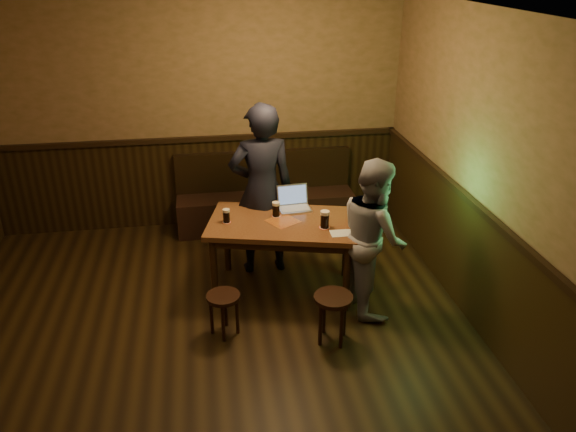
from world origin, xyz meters
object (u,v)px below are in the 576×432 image
at_px(bench, 265,203).
at_px(pint_mid, 276,209).
at_px(person_suit, 262,190).
at_px(stool_right, 333,305).
at_px(pub_table, 283,230).
at_px(laptop, 294,202).
at_px(pint_left, 226,216).
at_px(pint_right, 325,219).
at_px(stool_left, 224,303).
at_px(person_grey, 373,236).

height_order(bench, pint_mid, bench).
bearing_deg(person_suit, stool_right, 105.27).
xyz_separation_m(pub_table, person_suit, (-0.16, 0.46, 0.26)).
relative_size(pub_table, laptop, 4.71).
distance_m(pint_left, person_suit, 0.57).
bearing_deg(bench, pint_right, -77.66).
relative_size(stool_right, pint_mid, 2.99).
bearing_deg(stool_left, pint_right, 24.64).
relative_size(pub_table, stool_left, 3.89).
xyz_separation_m(person_suit, person_grey, (0.96, -0.88, -0.17)).
xyz_separation_m(stool_right, laptop, (-0.15, 1.22, 0.47)).
xyz_separation_m(stool_left, pint_right, (1.02, 0.47, 0.54)).
bearing_deg(bench, pub_table, -90.00).
bearing_deg(person_grey, pub_table, 60.99).
bearing_deg(pint_left, stool_right, -48.75).
distance_m(stool_left, person_grey, 1.53).
relative_size(stool_left, laptop, 1.21).
height_order(bench, stool_right, bench).
distance_m(stool_right, laptop, 1.32).
xyz_separation_m(pint_mid, laptop, (0.21, 0.18, -0.02)).
bearing_deg(pint_right, person_suit, 128.89).
distance_m(pub_table, stool_right, 1.02).
relative_size(pint_left, pint_right, 0.81).
distance_m(stool_left, pint_mid, 1.12).
bearing_deg(bench, pint_mid, -92.05).
height_order(pub_table, stool_left, pub_table).
bearing_deg(pint_right, laptop, 113.22).
bearing_deg(person_suit, laptop, 150.61).
height_order(laptop, person_suit, person_suit).
xyz_separation_m(pint_left, laptop, (0.71, 0.24, -0.01)).
xyz_separation_m(laptop, person_suit, (-0.32, 0.15, 0.09)).
distance_m(pint_left, pint_mid, 0.51).
bearing_deg(person_suit, bench, -101.72).
xyz_separation_m(stool_right, pint_mid, (-0.36, 1.05, 0.48)).
distance_m(bench, laptop, 1.34).
xyz_separation_m(pub_table, pint_mid, (-0.05, 0.12, 0.18)).
distance_m(bench, person_grey, 2.15).
distance_m(bench, stool_right, 2.46).
bearing_deg(pint_left, person_grey, -19.62).
bearing_deg(pub_table, stool_left, -119.63).
height_order(pint_mid, person_suit, person_suit).
xyz_separation_m(stool_left, stool_right, (0.95, -0.25, 0.04)).
bearing_deg(person_grey, bench, 21.15).
height_order(pub_table, stool_right, pub_table).
relative_size(pint_mid, person_grey, 0.10).
height_order(pint_left, laptop, laptop).
relative_size(stool_left, pint_left, 2.90).
height_order(stool_right, pint_mid, pint_mid).
height_order(pub_table, pint_mid, pint_mid).
relative_size(pub_table, pint_mid, 10.33).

